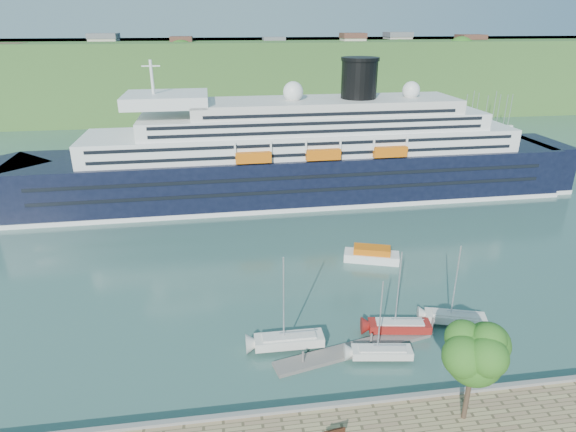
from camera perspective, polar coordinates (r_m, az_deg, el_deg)
The scene contains 12 objects.
ground at distance 43.81m, azimuth 7.62°, elevation -21.97°, with size 400.00×400.00×0.00m, color #2F544C.
far_hillside at distance 176.20m, azimuth -5.21°, elevation 16.18°, with size 400.00×50.00×24.00m, color #2F5321.
quay_coping at distance 42.88m, azimuth 7.78°, elevation -21.05°, with size 220.00×0.50×0.30m, color slate.
cruise_ship at distance 85.57m, azimuth 0.60°, elevation 10.04°, with size 109.62×15.96×24.62m, color black, non-canonical shape.
park_bench at distance 40.07m, azimuth 5.53°, elevation -24.07°, with size 1.60×0.66×1.02m, color #3F2012, non-canonical shape.
promenade_tree at distance 40.87m, azimuth 20.97°, elevation -16.62°, with size 5.74×5.74×9.50m, color #225817, non-canonical shape.
floating_pontoon at distance 49.82m, azimuth 7.89°, elevation -15.36°, with size 16.70×2.04×0.37m, color gray, non-canonical shape.
sailboat_white_near at distance 46.92m, azimuth 0.13°, elevation -10.70°, with size 7.58×2.11×9.79m, color silver, non-canonical shape.
sailboat_red at distance 50.58m, azimuth 13.41°, elevation -9.21°, with size 7.02×1.95×9.06m, color maroon, non-canonical shape.
sailboat_white_far at distance 53.65m, azimuth 19.66°, elevation -8.12°, with size 6.92×1.92×8.94m, color silver, non-canonical shape.
tender_launch at distance 66.24m, azimuth 9.89°, elevation -4.44°, with size 7.42×2.54×2.05m, color #CE5E0C, non-canonical shape.
sailboat_extra at distance 46.88m, azimuth 11.35°, elevation -12.39°, with size 6.37×1.77×8.23m, color silver, non-canonical shape.
Camera 1 is at (-9.77, -29.96, 30.43)m, focal length 30.00 mm.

